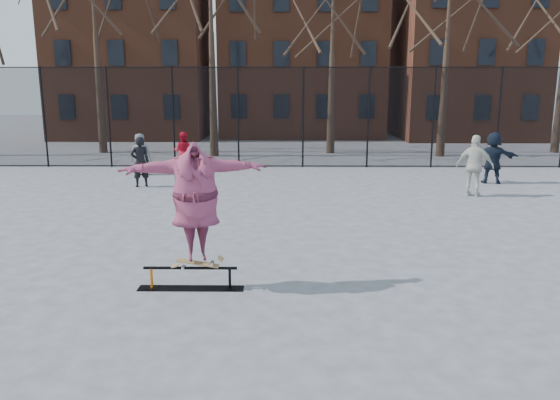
{
  "coord_description": "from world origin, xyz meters",
  "views": [
    {
      "loc": [
        0.51,
        -8.98,
        3.37
      ],
      "look_at": [
        0.4,
        1.5,
        1.11
      ],
      "focal_mm": 35.0,
      "sensor_mm": 36.0,
      "label": 1
    }
  ],
  "objects_px": {
    "bystander_grey": "(140,154)",
    "bystander_black": "(140,162)",
    "skate_rail": "(191,280)",
    "bystander_red": "(183,151)",
    "skateboard": "(198,264)",
    "bystander_navy": "(493,158)",
    "skater": "(196,204)",
    "bystander_white": "(475,166)"
  },
  "relations": [
    {
      "from": "bystander_grey",
      "to": "bystander_black",
      "type": "bearing_deg",
      "value": 102.3
    },
    {
      "from": "skate_rail",
      "to": "bystander_red",
      "type": "height_order",
      "value": "bystander_red"
    },
    {
      "from": "skateboard",
      "to": "bystander_black",
      "type": "height_order",
      "value": "bystander_black"
    },
    {
      "from": "bystander_black",
      "to": "bystander_navy",
      "type": "xyz_separation_m",
      "value": [
        11.81,
        0.77,
        0.05
      ]
    },
    {
      "from": "bystander_grey",
      "to": "bystander_navy",
      "type": "height_order",
      "value": "bystander_navy"
    },
    {
      "from": "skater",
      "to": "bystander_navy",
      "type": "height_order",
      "value": "skater"
    },
    {
      "from": "bystander_black",
      "to": "bystander_navy",
      "type": "distance_m",
      "value": 11.84
    },
    {
      "from": "bystander_black",
      "to": "bystander_red",
      "type": "relative_size",
      "value": 1.09
    },
    {
      "from": "bystander_grey",
      "to": "bystander_black",
      "type": "distance_m",
      "value": 2.48
    },
    {
      "from": "bystander_grey",
      "to": "bystander_white",
      "type": "bearing_deg",
      "value": 158.61
    },
    {
      "from": "skate_rail",
      "to": "bystander_red",
      "type": "relative_size",
      "value": 1.16
    },
    {
      "from": "skate_rail",
      "to": "bystander_white",
      "type": "xyz_separation_m",
      "value": [
        7.26,
        7.68,
        0.77
      ]
    },
    {
      "from": "bystander_navy",
      "to": "bystander_red",
      "type": "bearing_deg",
      "value": 0.56
    },
    {
      "from": "skate_rail",
      "to": "skater",
      "type": "distance_m",
      "value": 1.3
    },
    {
      "from": "skateboard",
      "to": "bystander_red",
      "type": "xyz_separation_m",
      "value": [
        -2.52,
        12.41,
        0.33
      ]
    },
    {
      "from": "bystander_black",
      "to": "bystander_red",
      "type": "distance_m",
      "value": 3.39
    },
    {
      "from": "skateboard",
      "to": "bystander_grey",
      "type": "relative_size",
      "value": 0.49
    },
    {
      "from": "skate_rail",
      "to": "skateboard",
      "type": "bearing_deg",
      "value": -0.0
    },
    {
      "from": "bystander_grey",
      "to": "bystander_red",
      "type": "height_order",
      "value": "bystander_grey"
    },
    {
      "from": "skater",
      "to": "skate_rail",
      "type": "bearing_deg",
      "value": 166.44
    },
    {
      "from": "skateboard",
      "to": "bystander_navy",
      "type": "distance_m",
      "value": 13.04
    },
    {
      "from": "bystander_grey",
      "to": "bystander_red",
      "type": "bearing_deg",
      "value": -150.23
    },
    {
      "from": "skater",
      "to": "bystander_white",
      "type": "distance_m",
      "value": 10.49
    },
    {
      "from": "bystander_white",
      "to": "bystander_black",
      "type": "bearing_deg",
      "value": 20.55
    },
    {
      "from": "skate_rail",
      "to": "skater",
      "type": "xyz_separation_m",
      "value": [
        0.13,
        0.0,
        1.3
      ]
    },
    {
      "from": "skate_rail",
      "to": "bystander_black",
      "type": "xyz_separation_m",
      "value": [
        -3.2,
        9.12,
        0.68
      ]
    },
    {
      "from": "skater",
      "to": "bystander_white",
      "type": "relative_size",
      "value": 1.29
    },
    {
      "from": "bystander_white",
      "to": "bystander_navy",
      "type": "distance_m",
      "value": 2.59
    },
    {
      "from": "skateboard",
      "to": "bystander_grey",
      "type": "height_order",
      "value": "bystander_grey"
    },
    {
      "from": "skate_rail",
      "to": "bystander_navy",
      "type": "bearing_deg",
      "value": 48.92
    },
    {
      "from": "skater",
      "to": "bystander_black",
      "type": "height_order",
      "value": "skater"
    },
    {
      "from": "skate_rail",
      "to": "skater",
      "type": "height_order",
      "value": "skater"
    },
    {
      "from": "bystander_black",
      "to": "bystander_navy",
      "type": "height_order",
      "value": "bystander_navy"
    },
    {
      "from": "bystander_grey",
      "to": "bystander_navy",
      "type": "relative_size",
      "value": 0.88
    },
    {
      "from": "skate_rail",
      "to": "skateboard",
      "type": "height_order",
      "value": "skateboard"
    },
    {
      "from": "bystander_grey",
      "to": "bystander_red",
      "type": "relative_size",
      "value": 1.01
    },
    {
      "from": "bystander_red",
      "to": "bystander_white",
      "type": "height_order",
      "value": "bystander_white"
    },
    {
      "from": "bystander_grey",
      "to": "bystander_navy",
      "type": "bearing_deg",
      "value": 170.22
    },
    {
      "from": "bystander_navy",
      "to": "skateboard",
      "type": "bearing_deg",
      "value": 62.84
    },
    {
      "from": "skater",
      "to": "bystander_grey",
      "type": "distance_m",
      "value": 12.2
    },
    {
      "from": "skate_rail",
      "to": "bystander_grey",
      "type": "xyz_separation_m",
      "value": [
        -3.82,
        11.52,
        0.62
      ]
    },
    {
      "from": "skateboard",
      "to": "bystander_navy",
      "type": "bearing_deg",
      "value": 49.34
    }
  ]
}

